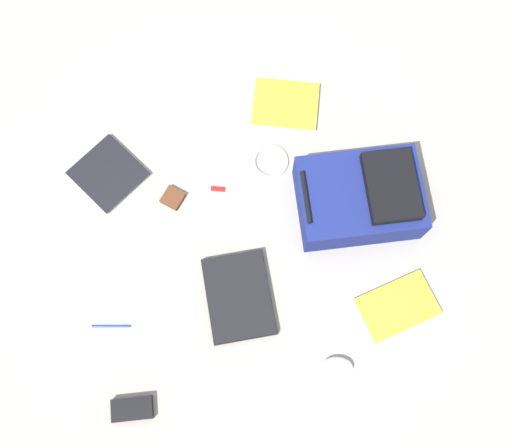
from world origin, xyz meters
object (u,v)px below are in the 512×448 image
(laptop, at_px, (239,296))
(cable_coil, at_px, (270,161))
(computer_mouse, at_px, (338,366))
(earbud_pouch, at_px, (173,198))
(backpack, at_px, (361,197))
(power_brick, at_px, (132,409))
(book_red, at_px, (285,105))
(book_comic, at_px, (397,306))
(pen_black, at_px, (111,326))
(usb_stick, at_px, (218,189))
(book_blue, at_px, (108,174))

(laptop, xyz_separation_m, cable_coil, (0.47, -0.22, -0.01))
(computer_mouse, xyz_separation_m, earbud_pouch, (0.71, 0.44, -0.01))
(laptop, height_order, earbud_pouch, laptop)
(backpack, xyz_separation_m, power_brick, (-0.53, 0.92, -0.07))
(backpack, bearing_deg, laptop, 115.99)
(earbud_pouch, bearing_deg, computer_mouse, -148.19)
(book_red, relative_size, earbud_pouch, 4.19)
(book_comic, bearing_deg, pen_black, 81.62)
(book_comic, height_order, usb_stick, book_comic)
(backpack, relative_size, usb_stick, 8.66)
(computer_mouse, distance_m, pen_black, 0.79)
(book_red, relative_size, usb_stick, 5.70)
(laptop, xyz_separation_m, pen_black, (-0.01, 0.45, -0.01))
(pen_black, xyz_separation_m, usb_stick, (0.42, -0.46, -0.00))
(laptop, relative_size, book_comic, 1.08)
(pen_black, bearing_deg, power_brick, -173.84)
(book_red, xyz_separation_m, earbud_pouch, (-0.28, 0.49, 0.00))
(usb_stick, bearing_deg, book_blue, 69.74)
(book_red, bearing_deg, computer_mouse, 177.24)
(backpack, bearing_deg, earbud_pouch, 75.80)
(book_blue, distance_m, usb_stick, 0.41)
(book_red, bearing_deg, cable_coil, 153.42)
(book_blue, bearing_deg, earbud_pouch, -123.55)
(book_blue, xyz_separation_m, earbud_pouch, (-0.14, -0.22, 0.00))
(backpack, height_order, pen_black, backpack)
(book_comic, xyz_separation_m, earbud_pouch, (0.56, 0.70, 0.00))
(book_red, height_order, usb_stick, book_red)
(pen_black, bearing_deg, book_red, -48.29)
(laptop, relative_size, pen_black, 2.31)
(book_red, distance_m, usb_stick, 0.43)
(book_comic, height_order, book_red, same)
(book_comic, xyz_separation_m, book_red, (0.84, 0.21, 0.00))
(book_blue, distance_m, book_red, 0.72)
(laptop, distance_m, power_brick, 0.51)
(earbud_pouch, bearing_deg, book_red, -60.06)
(power_brick, bearing_deg, backpack, -59.79)
(backpack, relative_size, laptop, 1.45)
(backpack, bearing_deg, usb_stick, 70.98)
(book_blue, bearing_deg, pen_black, 172.63)
(earbud_pouch, bearing_deg, usb_stick, -89.34)
(cable_coil, xyz_separation_m, usb_stick, (-0.06, 0.21, -0.00))
(book_blue, xyz_separation_m, power_brick, (-0.84, 0.04, 0.01))
(backpack, xyz_separation_m, usb_stick, (0.17, 0.49, -0.08))
(backpack, bearing_deg, book_red, 20.55)
(power_brick, relative_size, usb_stick, 2.59)
(computer_mouse, xyz_separation_m, pen_black, (0.30, 0.73, -0.01))
(power_brick, height_order, pen_black, power_brick)
(usb_stick, bearing_deg, pen_black, 132.11)
(laptop, height_order, computer_mouse, computer_mouse)
(pen_black, relative_size, earbud_pouch, 1.90)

